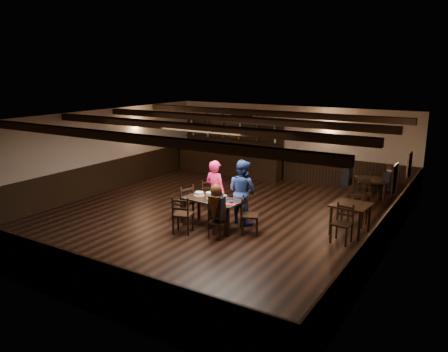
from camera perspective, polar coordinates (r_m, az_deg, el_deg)
The scene contains 25 objects.
ground at distance 11.86m, azimuth -1.54°, elevation -5.62°, with size 10.00×10.00×0.00m, color black.
room_shell at distance 11.42m, azimuth -1.45°, elevation 2.72°, with size 9.02×10.02×2.71m.
dining_table at distance 11.04m, azimuth -1.51°, elevation -3.46°, with size 1.53×0.82×0.75m.
chair_near_left at distance 10.68m, azimuth -5.55°, elevation -4.71°, with size 0.56×0.54×0.96m.
chair_near_right at distance 10.36m, azimuth -1.07°, elevation -5.86°, with size 0.42×0.40×0.77m.
chair_end_left at distance 11.62m, azimuth -5.14°, elevation -3.13°, with size 0.55×0.56×0.97m.
chair_end_right at distance 10.68m, azimuth 2.96°, elevation -4.74°, with size 0.56×0.57×0.93m.
chair_far_pushed at distance 12.66m, azimuth -2.02°, elevation -2.08°, with size 0.53×0.53×0.82m.
woman_pink at distance 11.44m, azimuth -1.15°, elevation -2.01°, with size 0.60×0.40×1.65m, color #DE2759.
man_blue at distance 11.35m, azimuth 2.39°, elevation -2.05°, with size 0.82×0.64×1.69m, color navy.
seated_person at distance 10.28m, azimuth -1.00°, elevation -3.61°, with size 0.37×0.55×0.90m.
cake at distance 11.35m, azimuth -3.25°, elevation -2.33°, with size 0.28×0.28×0.09m.
plate_stack_a at distance 10.98m, azimuth -1.86°, elevation -2.59°, with size 0.19×0.19×0.18m, color white.
plate_stack_b at distance 10.89m, azimuth -0.56°, elevation -2.64°, with size 0.18×0.18×0.21m, color white.
tea_light at distance 11.06m, azimuth -0.73°, elevation -2.82°, with size 0.06×0.06×0.06m.
salt_shaker at distance 10.74m, azimuth -0.06°, elevation -3.20°, with size 0.04×0.04×0.09m, color silver.
pepper_shaker at distance 10.72m, azimuth -0.18°, elevation -3.24°, with size 0.04×0.04×0.09m, color #A5A8AD.
drink_glass at distance 10.94m, azimuth 0.16°, elevation -2.81°, with size 0.08×0.08×0.12m, color silver.
menu_red at distance 10.64m, azimuth 0.57°, elevation -3.61°, with size 0.34×0.24×0.00m, color #9E1F11.
menu_blue at distance 10.80m, azimuth 0.84°, elevation -3.35°, with size 0.26×0.18×0.00m, color #0F1F4D.
bar_counter at distance 16.69m, azimuth 0.78°, elevation 2.67°, with size 4.43×0.70×2.20m.
back_table_a at distance 11.07m, azimuth 16.25°, elevation -4.05°, with size 0.92×0.92×0.75m.
back_table_b at distance 13.76m, azimuth 18.51°, elevation -0.76°, with size 1.11×1.11×0.75m.
bg_patron_left at distance 13.90m, azimuth 15.82°, elevation 0.31°, with size 0.24×0.36×0.72m.
bg_patron_right at distance 13.70m, azimuth 20.79°, elevation -0.17°, with size 0.34×0.42×0.76m.
Camera 1 is at (6.12, -9.36, 3.93)m, focal length 35.00 mm.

